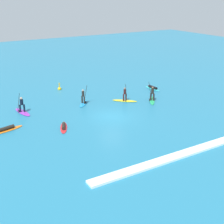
{
  "coord_description": "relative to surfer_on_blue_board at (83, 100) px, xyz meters",
  "views": [
    {
      "loc": [
        -16.19,
        -26.78,
        12.17
      ],
      "look_at": [
        0.0,
        0.0,
        0.5
      ],
      "focal_mm": 51.91,
      "sensor_mm": 36.0,
      "label": 1
    }
  ],
  "objects": [
    {
      "name": "marker_buoy",
      "position": [
        -0.12,
        6.84,
        -0.27
      ],
      "size": [
        0.47,
        0.47,
        1.05
      ],
      "color": "yellow",
      "rests_on": "ground_plane"
    },
    {
      "name": "ground_plane",
      "position": [
        0.76,
        -5.11,
        -0.43
      ],
      "size": [
        120.0,
        120.0,
        0.0
      ],
      "primitive_type": "plane",
      "color": "teal",
      "rests_on": "ground"
    },
    {
      "name": "surfer_on_yellow_board",
      "position": [
        4.66,
        -1.59,
        -0.09
      ],
      "size": [
        2.66,
        2.54,
        2.19
      ],
      "rotation": [
        0.0,
        0.0,
        5.53
      ],
      "color": "yellow",
      "rests_on": "ground_plane"
    },
    {
      "name": "surfer_on_teal_board",
      "position": [
        10.63,
        0.76,
        -0.28
      ],
      "size": [
        0.82,
        2.77,
        0.41
      ],
      "rotation": [
        0.0,
        0.0,
        1.62
      ],
      "color": "#33C6CC",
      "rests_on": "ground_plane"
    },
    {
      "name": "surfer_on_red_board",
      "position": [
        -4.73,
        -5.32,
        -0.3
      ],
      "size": [
        1.73,
        2.82,
        0.38
      ],
      "rotation": [
        0.0,
        0.0,
        1.15
      ],
      "color": "red",
      "rests_on": "ground_plane"
    },
    {
      "name": "wave_crest",
      "position": [
        0.76,
        -15.26,
        -0.34
      ],
      "size": [
        15.89,
        0.9,
        0.18
      ],
      "primitive_type": "cube",
      "color": "white",
      "rests_on": "ground_plane"
    },
    {
      "name": "surfer_on_orange_board",
      "position": [
        -9.53,
        -3.12,
        -0.29
      ],
      "size": [
        3.33,
        1.52,
        0.41
      ],
      "rotation": [
        0.0,
        0.0,
        3.39
      ],
      "color": "orange",
      "rests_on": "ground_plane"
    },
    {
      "name": "surfer_on_blue_board",
      "position": [
        0.0,
        0.0,
        0.0
      ],
      "size": [
        2.1,
        2.32,
        2.26
      ],
      "rotation": [
        0.0,
        0.0,
        0.87
      ],
      "color": "#1E8CD1",
      "rests_on": "ground_plane"
    },
    {
      "name": "surfer_on_green_board",
      "position": [
        7.48,
        -3.19,
        0.01
      ],
      "size": [
        2.37,
        2.93,
        2.36
      ],
      "rotation": [
        0.0,
        0.0,
        4.08
      ],
      "color": "#23B266",
      "rests_on": "ground_plane"
    },
    {
      "name": "surfer_on_purple_board",
      "position": [
        -6.84,
        0.86,
        -0.04
      ],
      "size": [
        1.24,
        3.16,
        2.14
      ],
      "rotation": [
        0.0,
        0.0,
        1.73
      ],
      "color": "purple",
      "rests_on": "ground_plane"
    }
  ]
}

